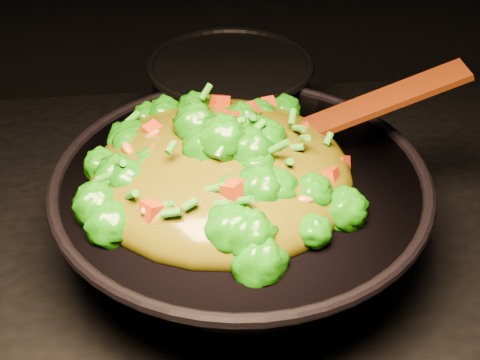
{
  "coord_description": "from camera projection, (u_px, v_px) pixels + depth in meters",
  "views": [
    {
      "loc": [
        -0.01,
        -0.54,
        1.45
      ],
      "look_at": [
        0.05,
        0.03,
        1.01
      ],
      "focal_mm": 45.0,
      "sensor_mm": 36.0,
      "label": 1
    }
  ],
  "objects": [
    {
      "name": "wok",
      "position": [
        241.0,
        214.0,
        0.75
      ],
      "size": [
        0.44,
        0.44,
        0.12
      ],
      "primitive_type": null,
      "rotation": [
        0.0,
        0.0,
        0.0
      ],
      "color": "black",
      "rests_on": "stovetop"
    },
    {
      "name": "stir_fry",
      "position": [
        221.0,
        140.0,
        0.68
      ],
      "size": [
        0.32,
        0.32,
        0.11
      ],
      "primitive_type": null,
      "rotation": [
        0.0,
        0.0,
        -0.04
      ],
      "color": "#176E07",
      "rests_on": "wok"
    },
    {
      "name": "spatula",
      "position": [
        350.0,
        113.0,
        0.73
      ],
      "size": [
        0.27,
        0.05,
        0.12
      ],
      "primitive_type": "cube",
      "rotation": [
        0.0,
        -0.38,
        -0.01
      ],
      "color": "#3B1406",
      "rests_on": "wok"
    },
    {
      "name": "back_pot",
      "position": [
        231.0,
        100.0,
        0.95
      ],
      "size": [
        0.26,
        0.26,
        0.14
      ],
      "primitive_type": "cylinder",
      "rotation": [
        0.0,
        0.0,
        0.08
      ],
      "color": "black",
      "rests_on": "stovetop"
    }
  ]
}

